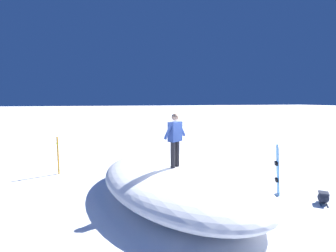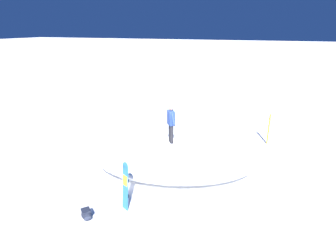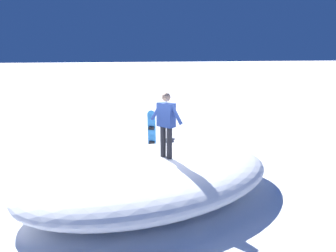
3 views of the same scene
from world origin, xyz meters
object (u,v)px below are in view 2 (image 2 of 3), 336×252
snowboarder_standing (171,122)px  snowboard_primary_upright (126,185)px  backpack_near (86,214)px  trail_marker_pole (269,128)px

snowboarder_standing → snowboard_primary_upright: (0.33, 3.33, -1.12)m
backpack_near → trail_marker_pole: size_ratio=0.34×
snowboard_primary_upright → backpack_near: (0.90, 0.91, -0.68)m
snowboarder_standing → snowboard_primary_upright: size_ratio=0.96×
snowboard_primary_upright → backpack_near: 1.45m
backpack_near → snowboard_primary_upright: bearing=-134.8°
snowboard_primary_upright → trail_marker_pole: size_ratio=1.06×
snowboard_primary_upright → trail_marker_pole: snowboard_primary_upright is taller
snowboarder_standing → snowboard_primary_upright: bearing=84.3°
snowboarder_standing → backpack_near: (1.24, 4.24, -1.80)m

